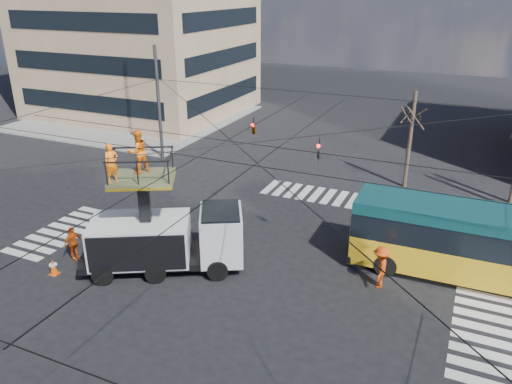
% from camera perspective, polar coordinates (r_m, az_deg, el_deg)
% --- Properties ---
extents(ground, '(120.00, 120.00, 0.00)m').
position_cam_1_polar(ground, '(22.08, -2.09, -9.35)').
color(ground, black).
rests_on(ground, ground).
extents(sidewalk_nw, '(18.00, 18.00, 0.12)m').
position_cam_1_polar(sidewalk_nw, '(49.25, -13.45, 8.28)').
color(sidewalk_nw, slate).
rests_on(sidewalk_nw, ground).
extents(crosswalks, '(22.40, 22.40, 0.02)m').
position_cam_1_polar(crosswalks, '(22.08, -2.09, -9.33)').
color(crosswalks, silver).
rests_on(crosswalks, ground).
extents(overhead_network, '(24.24, 24.24, 8.00)m').
position_cam_1_polar(overhead_network, '(20.52, -1.94, 1.47)').
color(overhead_network, '#2D2D30').
rests_on(overhead_network, ground).
extents(tree_a, '(2.00, 2.00, 6.00)m').
position_cam_1_polar(tree_a, '(31.26, 17.51, 8.49)').
color(tree_a, '#382B21').
rests_on(tree_a, ground).
extents(utility_truck, '(7.25, 5.35, 6.23)m').
position_cam_1_polar(utility_truck, '(21.92, -10.32, -3.89)').
color(utility_truck, black).
rests_on(utility_truck, ground).
extents(city_bus, '(10.93, 2.81, 3.20)m').
position_cam_1_polar(city_bus, '(22.86, 24.78, -5.48)').
color(city_bus, '#C78E12').
rests_on(city_bus, ground).
extents(traffic_cone, '(0.36, 0.36, 0.71)m').
position_cam_1_polar(traffic_cone, '(23.59, -22.15, -7.93)').
color(traffic_cone, '#FC580A').
rests_on(traffic_cone, ground).
extents(worker_ground, '(0.55, 1.00, 1.61)m').
position_cam_1_polar(worker_ground, '(24.29, -20.20, -5.52)').
color(worker_ground, '#DF500E').
rests_on(worker_ground, ground).
extents(flagger, '(0.83, 1.27, 1.84)m').
position_cam_1_polar(flagger, '(21.39, 14.03, -8.34)').
color(flagger, '#FF4B10').
rests_on(flagger, ground).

